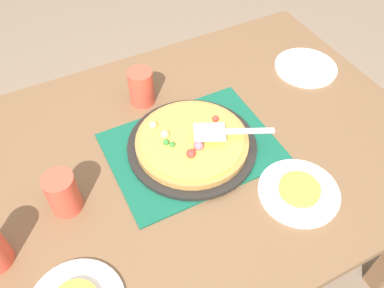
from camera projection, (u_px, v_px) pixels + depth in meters
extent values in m
plane|color=#84705B|center=(192.00, 259.00, 1.75)|extent=(8.00, 8.00, 0.00)
cube|color=brown|center=(192.00, 152.00, 1.19)|extent=(1.40, 1.00, 0.03)
cube|color=brown|center=(268.00, 93.00, 1.92)|extent=(0.07, 0.07, 0.72)
cube|color=#145B42|center=(192.00, 148.00, 1.18)|extent=(0.48, 0.36, 0.01)
cylinder|color=black|center=(192.00, 146.00, 1.17)|extent=(0.38, 0.38, 0.01)
cylinder|color=#B78442|center=(192.00, 142.00, 1.16)|extent=(0.33, 0.33, 0.02)
cylinder|color=#EAB747|center=(192.00, 139.00, 1.15)|extent=(0.30, 0.30, 0.01)
sphere|color=#B76675|center=(198.00, 146.00, 1.12)|extent=(0.03, 0.03, 0.03)
sphere|color=#E5CC7F|center=(165.00, 135.00, 1.15)|extent=(0.03, 0.03, 0.03)
sphere|color=red|center=(215.00, 119.00, 1.19)|extent=(0.02, 0.02, 0.02)
sphere|color=#E5CC7F|center=(153.00, 125.00, 1.17)|extent=(0.03, 0.03, 0.03)
sphere|color=red|center=(191.00, 154.00, 1.10)|extent=(0.03, 0.03, 0.03)
sphere|color=#338433|center=(172.00, 144.00, 1.13)|extent=(0.02, 0.02, 0.02)
sphere|color=#338433|center=(166.00, 142.00, 1.13)|extent=(0.02, 0.02, 0.02)
cylinder|color=white|center=(299.00, 192.00, 1.07)|extent=(0.22, 0.22, 0.01)
cylinder|color=white|center=(306.00, 67.00, 1.42)|extent=(0.22, 0.22, 0.01)
cylinder|color=gold|center=(300.00, 189.00, 1.06)|extent=(0.11, 0.11, 0.02)
cylinder|color=#E04C38|center=(63.00, 193.00, 1.01)|extent=(0.08, 0.08, 0.12)
cylinder|color=#E04C38|center=(141.00, 87.00, 1.27)|extent=(0.08, 0.08, 0.12)
cube|color=silver|center=(210.00, 132.00, 1.13)|extent=(0.11, 0.10, 0.00)
cube|color=#B2B2B7|center=(250.00, 131.00, 1.13)|extent=(0.13, 0.07, 0.01)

